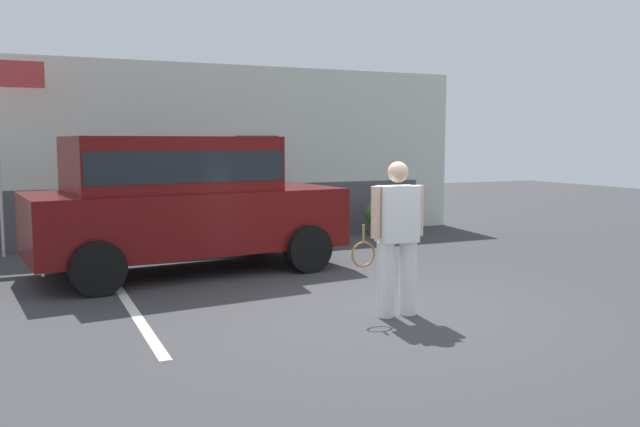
{
  "coord_description": "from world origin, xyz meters",
  "views": [
    {
      "loc": [
        -3.76,
        -6.58,
        1.97
      ],
      "look_at": [
        -0.28,
        1.2,
        1.05
      ],
      "focal_mm": 37.2,
      "sensor_mm": 36.0,
      "label": 1
    }
  ],
  "objects_px": {
    "parked_suv": "(181,197)",
    "flag_pole": "(9,121)",
    "tennis_player_man": "(397,237)",
    "potted_plant_by_porch": "(378,215)"
  },
  "relations": [
    {
      "from": "parked_suv",
      "to": "tennis_player_man",
      "type": "height_order",
      "value": "parked_suv"
    },
    {
      "from": "tennis_player_man",
      "to": "potted_plant_by_porch",
      "type": "bearing_deg",
      "value": -114.83
    },
    {
      "from": "parked_suv",
      "to": "potted_plant_by_porch",
      "type": "xyz_separation_m",
      "value": [
        4.74,
        2.41,
        -0.73
      ]
    },
    {
      "from": "parked_suv",
      "to": "flag_pole",
      "type": "relative_size",
      "value": 1.41
    },
    {
      "from": "parked_suv",
      "to": "flag_pole",
      "type": "xyz_separation_m",
      "value": [
        -2.34,
        2.6,
        1.18
      ]
    },
    {
      "from": "tennis_player_man",
      "to": "potted_plant_by_porch",
      "type": "xyz_separation_m",
      "value": [
        3.07,
        5.92,
        -0.5
      ]
    },
    {
      "from": "parked_suv",
      "to": "potted_plant_by_porch",
      "type": "distance_m",
      "value": 5.36
    },
    {
      "from": "tennis_player_man",
      "to": "flag_pole",
      "type": "bearing_deg",
      "value": -54.22
    },
    {
      "from": "tennis_player_man",
      "to": "parked_suv",
      "type": "bearing_deg",
      "value": -62.05
    },
    {
      "from": "potted_plant_by_porch",
      "to": "tennis_player_man",
      "type": "bearing_deg",
      "value": -117.36
    }
  ]
}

